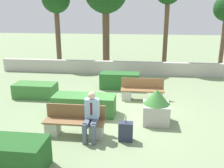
{
  "coord_description": "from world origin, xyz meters",
  "views": [
    {
      "loc": [
        0.68,
        -7.92,
        3.4
      ],
      "look_at": [
        -0.35,
        0.5,
        0.9
      ],
      "focal_mm": 40.0,
      "sensor_mm": 36.0,
      "label": 1
    }
  ],
  "objects_px": {
    "tree_leftmost": "(56,1)",
    "suitcase": "(126,132)",
    "bench_front": "(75,124)",
    "bench_left_side": "(142,92)",
    "planter_corner_left": "(156,106)",
    "person_seated_man": "(91,114)"
  },
  "relations": [
    {
      "from": "tree_leftmost",
      "to": "bench_left_side",
      "type": "bearing_deg",
      "value": -47.81
    },
    {
      "from": "planter_corner_left",
      "to": "person_seated_man",
      "type": "bearing_deg",
      "value": -145.78
    },
    {
      "from": "bench_front",
      "to": "bench_left_side",
      "type": "relative_size",
      "value": 1.03
    },
    {
      "from": "tree_leftmost",
      "to": "suitcase",
      "type": "bearing_deg",
      "value": -61.95
    },
    {
      "from": "bench_left_side",
      "to": "tree_leftmost",
      "type": "bearing_deg",
      "value": 125.67
    },
    {
      "from": "bench_front",
      "to": "person_seated_man",
      "type": "xyz_separation_m",
      "value": [
        0.52,
        -0.14,
        0.4
      ]
    },
    {
      "from": "tree_leftmost",
      "to": "bench_front",
      "type": "bearing_deg",
      "value": -69.15
    },
    {
      "from": "person_seated_man",
      "to": "planter_corner_left",
      "type": "height_order",
      "value": "person_seated_man"
    },
    {
      "from": "bench_front",
      "to": "suitcase",
      "type": "bearing_deg",
      "value": -6.91
    },
    {
      "from": "bench_left_side",
      "to": "planter_corner_left",
      "type": "xyz_separation_m",
      "value": [
        0.44,
        -2.05,
        0.24
      ]
    },
    {
      "from": "bench_front",
      "to": "suitcase",
      "type": "distance_m",
      "value": 1.47
    },
    {
      "from": "bench_left_side",
      "to": "bench_front",
      "type": "bearing_deg",
      "value": -127.54
    },
    {
      "from": "planter_corner_left",
      "to": "suitcase",
      "type": "bearing_deg",
      "value": -124.21
    },
    {
      "from": "bench_left_side",
      "to": "person_seated_man",
      "type": "relative_size",
      "value": 1.29
    },
    {
      "from": "bench_front",
      "to": "planter_corner_left",
      "type": "height_order",
      "value": "planter_corner_left"
    },
    {
      "from": "bench_front",
      "to": "bench_left_side",
      "type": "xyz_separation_m",
      "value": [
        1.89,
        3.14,
        -0.0
      ]
    },
    {
      "from": "planter_corner_left",
      "to": "tree_leftmost",
      "type": "height_order",
      "value": "tree_leftmost"
    },
    {
      "from": "suitcase",
      "to": "planter_corner_left",
      "type": "bearing_deg",
      "value": 55.79
    },
    {
      "from": "suitcase",
      "to": "bench_front",
      "type": "bearing_deg",
      "value": 173.09
    },
    {
      "from": "bench_front",
      "to": "tree_leftmost",
      "type": "distance_m",
      "value": 10.3
    },
    {
      "from": "bench_front",
      "to": "tree_leftmost",
      "type": "xyz_separation_m",
      "value": [
        -3.43,
        9.0,
        3.63
      ]
    },
    {
      "from": "suitcase",
      "to": "tree_leftmost",
      "type": "distance_m",
      "value": 11.03
    }
  ]
}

